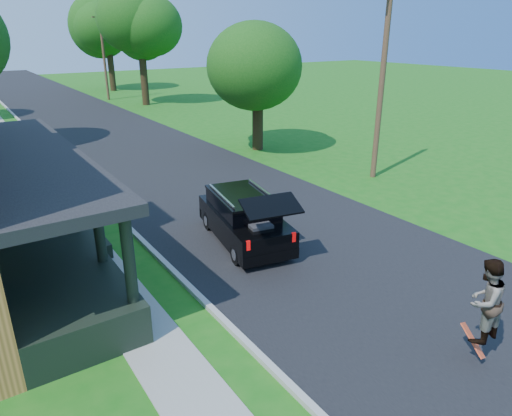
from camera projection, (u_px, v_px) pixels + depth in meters
ground at (378, 286)px, 11.55m from camera, size 140.00×140.00×0.00m
street at (120, 140)px, 27.03m from camera, size 8.00×120.00×0.02m
curb at (48, 149)px, 24.92m from camera, size 0.15×120.00×0.12m
sidewalk at (16, 153)px, 24.12m from camera, size 1.30×120.00×0.03m
black_suv at (244, 218)px, 13.72m from camera, size 2.37×4.52×2.00m
skateboarder at (485, 301)px, 8.38m from camera, size 0.82×0.65×1.68m
skateboard at (473, 341)px, 8.86m from camera, size 0.28×0.61×0.53m
tree_right_near at (257, 55)px, 23.16m from camera, size 6.06×6.24×7.63m
tree_right_mid at (139, 22)px, 37.53m from camera, size 7.51×7.17×9.78m
tree_right_far at (106, 28)px, 47.14m from camera, size 7.48×7.67×9.68m
utility_pole_near at (382, 81)px, 18.72m from camera, size 1.46×0.46×7.96m
utility_pole_far at (104, 55)px, 41.43m from camera, size 1.42×0.38×7.71m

